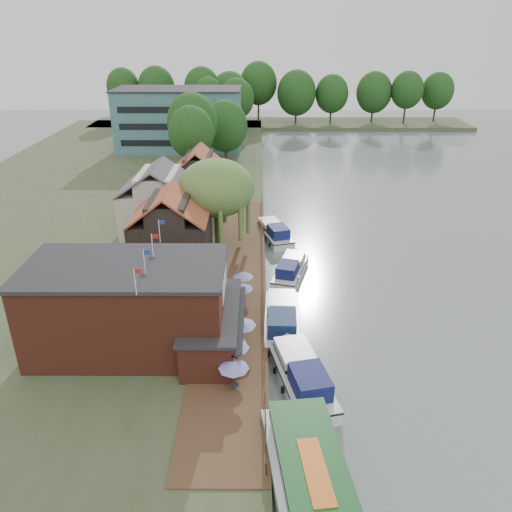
{
  "coord_description": "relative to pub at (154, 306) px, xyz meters",
  "views": [
    {
      "loc": [
        -5.81,
        -34.88,
        24.77
      ],
      "look_at": [
        -6.0,
        12.0,
        3.0
      ],
      "focal_mm": 35.0,
      "sensor_mm": 36.0,
      "label": 1
    }
  ],
  "objects": [
    {
      "name": "pub",
      "position": [
        0.0,
        0.0,
        0.0
      ],
      "size": [
        20.0,
        11.0,
        7.3
      ],
      "primitive_type": null,
      "color": "maroon",
      "rests_on": "land_bank"
    },
    {
      "name": "bank_tree_3",
      "position": [
        -3.11,
        80.39,
        1.84
      ],
      "size": [
        6.56,
        6.56,
        10.97
      ],
      "primitive_type": null,
      "color": "#143811",
      "rests_on": "land_bank"
    },
    {
      "name": "hotel_block",
      "position": [
        -8.0,
        71.0,
        2.5
      ],
      "size": [
        25.4,
        12.4,
        12.3
      ],
      "primitive_type": null,
      "color": "#38666B",
      "rests_on": "land_bank"
    },
    {
      "name": "cottage_a",
      "position": [
        -1.0,
        15.0,
        0.6
      ],
      "size": [
        8.6,
        7.6,
        8.5
      ],
      "primitive_type": null,
      "color": "black",
      "rests_on": "land_bank"
    },
    {
      "name": "bank_tree_0",
      "position": [
        -2.26,
        44.56,
        2.7
      ],
      "size": [
        7.13,
        7.13,
        12.7
      ],
      "primitive_type": null,
      "color": "#143811",
      "rests_on": "land_bank"
    },
    {
      "name": "tour_boat",
      "position": [
        11.37,
        -15.47,
        -2.96
      ],
      "size": [
        6.11,
        15.84,
        3.38
      ],
      "primitive_type": null,
      "rotation": [
        0.0,
        0.0,
        0.12
      ],
      "color": "silver",
      "rests_on": "ground"
    },
    {
      "name": "quay_rail",
      "position": [
        8.7,
        11.5,
        -3.15
      ],
      "size": [
        0.2,
        49.0,
        1.0
      ],
      "primitive_type": null,
      "color": "black",
      "rests_on": "land_bank"
    },
    {
      "name": "quay_deck",
      "position": [
        6.0,
        11.0,
        -3.6
      ],
      "size": [
        6.0,
        50.0,
        0.1
      ],
      "primitive_type": "cube",
      "color": "#47301E",
      "rests_on": "land_bank"
    },
    {
      "name": "land_bank",
      "position": [
        -16.0,
        36.0,
        -4.15
      ],
      "size": [
        50.0,
        140.0,
        1.0
      ],
      "primitive_type": "cube",
      "color": "#384728",
      "rests_on": "ground"
    },
    {
      "name": "cottage_c",
      "position": [
        0.0,
        34.0,
        0.6
      ],
      "size": [
        7.6,
        7.6,
        8.5
      ],
      "primitive_type": null,
      "color": "black",
      "rests_on": "land_bank"
    },
    {
      "name": "umbrella_1",
      "position": [
        6.41,
        -3.09,
        -2.36
      ],
      "size": [
        2.36,
        2.36,
        2.38
      ],
      "primitive_type": null,
      "color": "navy",
      "rests_on": "quay_deck"
    },
    {
      "name": "umbrella_4",
      "position": [
        6.79,
        8.39,
        -2.36
      ],
      "size": [
        1.99,
        1.99,
        2.38
      ],
      "primitive_type": null,
      "color": "navy",
      "rests_on": "quay_deck"
    },
    {
      "name": "bank_tree_1",
      "position": [
        -2.7,
        50.01,
        3.34
      ],
      "size": [
        8.32,
        8.32,
        13.98
      ],
      "primitive_type": null,
      "color": "#143811",
      "rests_on": "land_bank"
    },
    {
      "name": "bank_tree_5",
      "position": [
        -4.18,
        95.34,
        2.5
      ],
      "size": [
        7.02,
        7.02,
        12.29
      ],
      "primitive_type": null,
      "color": "#143811",
      "rests_on": "land_bank"
    },
    {
      "name": "cottage_b",
      "position": [
        -4.0,
        25.0,
        0.6
      ],
      "size": [
        9.6,
        8.6,
        8.5
      ],
      "primitive_type": null,
      "color": "beige",
      "rests_on": "land_bank"
    },
    {
      "name": "umbrella_3",
      "position": [
        6.73,
        6.03,
        -2.36
      ],
      "size": [
        2.11,
        2.11,
        2.38
      ],
      "primitive_type": null,
      "color": "navy",
      "rests_on": "quay_deck"
    },
    {
      "name": "bank_tree_4",
      "position": [
        3.19,
        88.12,
        2.71
      ],
      "size": [
        8.14,
        8.14,
        12.71
      ],
      "primitive_type": null,
      "color": "#143811",
      "rests_on": "land_bank"
    },
    {
      "name": "swan",
      "position": [
        11.19,
        -8.16,
        -4.43
      ],
      "size": [
        0.44,
        0.44,
        0.44
      ],
      "primitive_type": "sphere",
      "color": "white",
      "rests_on": "ground"
    },
    {
      "name": "cruiser_0",
      "position": [
        11.44,
        -3.76,
        -3.33
      ],
      "size": [
        5.76,
        11.24,
        2.64
      ],
      "primitive_type": null,
      "rotation": [
        0.0,
        0.0,
        0.22
      ],
      "color": "silver",
      "rests_on": "ground"
    },
    {
      "name": "willow",
      "position": [
        3.5,
        20.0,
        1.56
      ],
      "size": [
        8.6,
        8.6,
        10.43
      ],
      "primitive_type": null,
      "color": "#476B2D",
      "rests_on": "land_bank"
    },
    {
      "name": "cruiser_1",
      "position": [
        10.34,
        4.02,
        -3.35
      ],
      "size": [
        3.87,
        10.75,
        2.6
      ],
      "primitive_type": null,
      "rotation": [
        0.0,
        0.0,
        -0.04
      ],
      "color": "white",
      "rests_on": "ground"
    },
    {
      "name": "umbrella_0",
      "position": [
        6.51,
        -5.54,
        -2.36
      ],
      "size": [
        2.21,
        2.21,
        2.38
      ],
      "primitive_type": null,
      "color": "#1B1A93",
      "rests_on": "quay_deck"
    },
    {
      "name": "ground",
      "position": [
        14.0,
        1.0,
        -4.65
      ],
      "size": [
        260.0,
        260.0,
        0.0
      ],
      "primitive_type": "plane",
      "color": "slate",
      "rests_on": "ground"
    },
    {
      "name": "umbrella_2",
      "position": [
        6.85,
        -0.04,
        -2.36
      ],
      "size": [
        2.45,
        2.45,
        2.38
      ],
      "primitive_type": null,
      "color": "navy",
      "rests_on": "quay_deck"
    },
    {
      "name": "cruiser_3",
      "position": [
        10.18,
        24.73,
        -3.49
      ],
      "size": [
        5.82,
        10.11,
        2.32
      ],
      "primitive_type": null,
      "rotation": [
        0.0,
        0.0,
        0.3
      ],
      "color": "silver",
      "rests_on": "ground"
    },
    {
      "name": "bank_tree_2",
      "position": [
        2.14,
        59.12,
        2.17
      ],
      "size": [
        8.21,
        8.21,
        11.63
      ],
      "primitive_type": null,
      "color": "#143811",
      "rests_on": "land_bank"
    },
    {
      "name": "cruiser_2",
      "position": [
        11.73,
        14.36,
        -3.55
      ],
      "size": [
        5.3,
        9.64,
        2.2
      ],
      "primitive_type": null,
      "rotation": [
        0.0,
        0.0,
        -0.27
      ],
      "color": "silver",
      "rests_on": "ground"
    }
  ]
}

